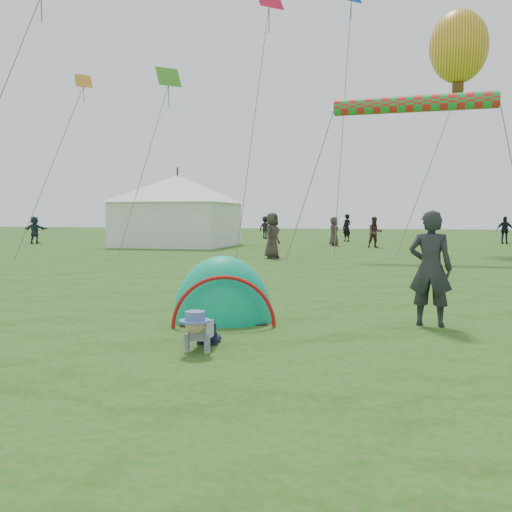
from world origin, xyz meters
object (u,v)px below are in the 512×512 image
(crawling_toddler, at_px, (200,329))
(balloon_kite, at_px, (459,51))
(popup_tent, at_px, (223,320))
(standing_adult, at_px, (430,268))
(event_marquee, at_px, (178,208))

(crawling_toddler, bearing_deg, balloon_kite, 74.28)
(popup_tent, bearing_deg, standing_adult, -12.99)
(balloon_kite, bearing_deg, popup_tent, -102.59)
(standing_adult, xyz_separation_m, balloon_kite, (1.40, 19.94, 8.51))
(popup_tent, xyz_separation_m, balloon_kite, (4.55, 20.38, 9.38))
(event_marquee, bearing_deg, standing_adult, -59.58)
(event_marquee, bearing_deg, popup_tent, -66.80)
(standing_adult, bearing_deg, balloon_kite, -86.51)
(popup_tent, relative_size, standing_adult, 1.19)
(popup_tent, xyz_separation_m, standing_adult, (3.15, 0.44, 0.87))
(popup_tent, bearing_deg, event_marquee, 94.67)
(standing_adult, relative_size, balloon_kite, 0.46)
(balloon_kite, bearing_deg, event_marquee, 178.79)
(crawling_toddler, relative_size, popup_tent, 0.33)
(popup_tent, height_order, standing_adult, standing_adult)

